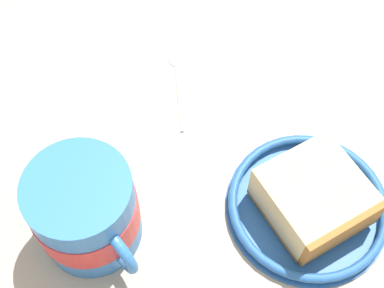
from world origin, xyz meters
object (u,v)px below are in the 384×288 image
Objects in this scene: teaspoon at (177,68)px; small_plate at (307,205)px; tea_mug at (86,211)px; cake_slice at (314,198)px.

small_plate is at bearing 123.12° from teaspoon.
small_plate is 21.18cm from tea_mug.
teaspoon is at bearing -114.68° from tea_mug.
teaspoon is (11.85, -18.16, -0.42)cm from small_plate.
small_plate is at bearing -63.71° from cake_slice.
tea_mug is at bearing 65.32° from teaspoon.
cake_slice is at bearing -177.48° from tea_mug.
cake_slice is at bearing 123.03° from teaspoon.
cake_slice is 22.11cm from teaspoon.
small_plate is 21.69cm from teaspoon.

